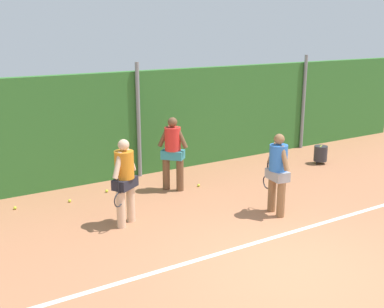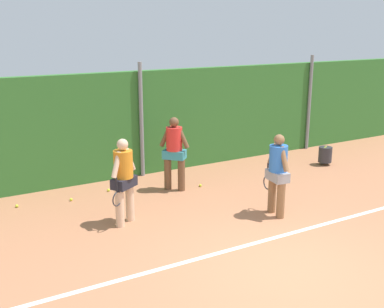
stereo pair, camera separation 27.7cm
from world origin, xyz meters
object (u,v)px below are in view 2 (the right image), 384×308
(player_foreground_near, at_px, (277,171))
(player_midcourt, at_px, (124,177))
(ball_hopper, at_px, (325,154))
(tennis_ball_0, at_px, (108,190))
(tennis_ball_5, at_px, (17,206))
(tennis_ball_3, at_px, (71,199))
(tennis_ball_4, at_px, (200,185))
(player_backcourt_far, at_px, (174,150))
(tennis_ball_1, at_px, (326,157))

(player_foreground_near, xyz_separation_m, player_midcourt, (-2.79, 1.09, 0.01))
(ball_hopper, relative_size, tennis_ball_0, 7.78)
(tennis_ball_5, bearing_deg, player_midcourt, -48.38)
(tennis_ball_3, bearing_deg, ball_hopper, -5.78)
(player_midcourt, height_order, ball_hopper, player_midcourt)
(tennis_ball_3, distance_m, tennis_ball_4, 2.98)
(player_foreground_near, height_order, player_midcourt, player_midcourt)
(player_backcourt_far, distance_m, ball_hopper, 4.56)
(player_backcourt_far, distance_m, tennis_ball_1, 5.09)
(player_foreground_near, distance_m, tennis_ball_5, 5.44)
(tennis_ball_4, bearing_deg, player_foreground_near, -78.39)
(player_foreground_near, relative_size, tennis_ball_0, 25.13)
(tennis_ball_5, bearing_deg, tennis_ball_4, -10.80)
(player_foreground_near, xyz_separation_m, player_backcourt_far, (-1.07, 2.33, 0.03))
(player_foreground_near, relative_size, ball_hopper, 3.23)
(player_midcourt, relative_size, tennis_ball_0, 25.34)
(tennis_ball_4, height_order, tennis_ball_5, same)
(player_foreground_near, height_order, tennis_ball_4, player_foreground_near)
(tennis_ball_1, bearing_deg, ball_hopper, -138.16)
(player_foreground_near, relative_size, tennis_ball_5, 25.13)
(player_midcourt, xyz_separation_m, tennis_ball_0, (0.33, 1.88, -0.90))
(player_backcourt_far, bearing_deg, tennis_ball_5, -143.65)
(player_backcourt_far, xyz_separation_m, tennis_ball_4, (0.62, -0.12, -0.93))
(player_foreground_near, distance_m, ball_hopper, 4.07)
(tennis_ball_3, bearing_deg, tennis_ball_5, 170.41)
(tennis_ball_3, height_order, tennis_ball_4, same)
(player_foreground_near, relative_size, player_midcourt, 0.99)
(player_foreground_near, xyz_separation_m, tennis_ball_5, (-4.47, 2.97, -0.90))
(ball_hopper, xyz_separation_m, tennis_ball_4, (-3.89, 0.11, -0.26))
(tennis_ball_1, relative_size, tennis_ball_5, 1.00)
(player_foreground_near, height_order, tennis_ball_3, player_foreground_near)
(tennis_ball_0, bearing_deg, player_midcourt, -100.03)
(player_backcourt_far, relative_size, tennis_ball_1, 25.87)
(ball_hopper, xyz_separation_m, tennis_ball_3, (-6.80, 0.69, -0.26))
(ball_hopper, height_order, tennis_ball_0, ball_hopper)
(tennis_ball_1, distance_m, tennis_ball_4, 4.39)
(ball_hopper, relative_size, tennis_ball_5, 7.78)
(player_midcourt, height_order, tennis_ball_5, player_midcourt)
(player_backcourt_far, height_order, tennis_ball_5, player_backcourt_far)
(ball_hopper, height_order, tennis_ball_3, ball_hopper)
(ball_hopper, bearing_deg, tennis_ball_1, 41.84)
(player_midcourt, relative_size, tennis_ball_1, 25.34)
(tennis_ball_3, bearing_deg, player_foreground_near, -39.60)
(player_foreground_near, bearing_deg, ball_hopper, -51.15)
(player_foreground_near, relative_size, tennis_ball_1, 25.13)
(tennis_ball_1, bearing_deg, tennis_ball_0, 176.24)
(player_foreground_near, xyz_separation_m, ball_hopper, (3.43, 2.10, -0.64))
(player_backcourt_far, height_order, tennis_ball_1, player_backcourt_far)
(tennis_ball_0, height_order, tennis_ball_5, same)
(player_foreground_near, bearing_deg, tennis_ball_1, -49.69)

